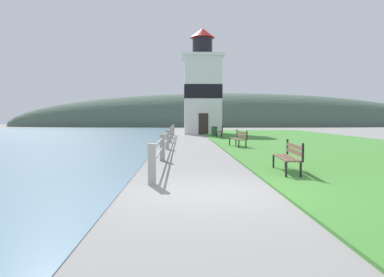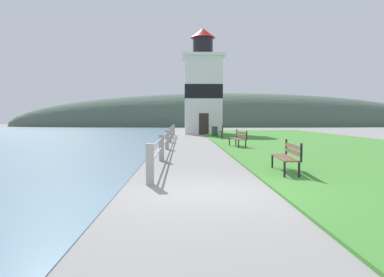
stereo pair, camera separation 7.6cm
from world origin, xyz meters
name	(u,v)px [view 1 (the left image)]	position (x,y,z in m)	size (l,w,h in m)	color
ground_plane	(211,193)	(0.00, 0.00, 0.00)	(160.00, 160.00, 0.00)	gray
grass_verge	(311,143)	(7.43, 15.10, 0.03)	(12.00, 45.30, 0.06)	#428433
seawall_railing	(169,136)	(-1.33, 13.34, 0.57)	(0.18, 24.85, 0.98)	#A8A399
park_bench_near	(289,155)	(2.41, 2.54, 0.54)	(0.60, 1.92, 0.94)	brown
park_bench_midway	(239,137)	(2.44, 11.87, 0.54)	(0.71, 1.97, 0.94)	brown
park_bench_far	(220,131)	(2.45, 21.38, 0.54)	(0.62, 1.93, 0.94)	brown
lighthouse	(202,89)	(1.44, 28.80, 4.37)	(4.04, 4.04, 10.24)	white
trash_bin	(214,132)	(2.13, 23.24, 0.42)	(0.54, 0.54, 0.84)	#2D5138
distant_hillside	(228,126)	(8.00, 60.20, 0.00)	(80.00, 16.00, 12.00)	#475B4C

